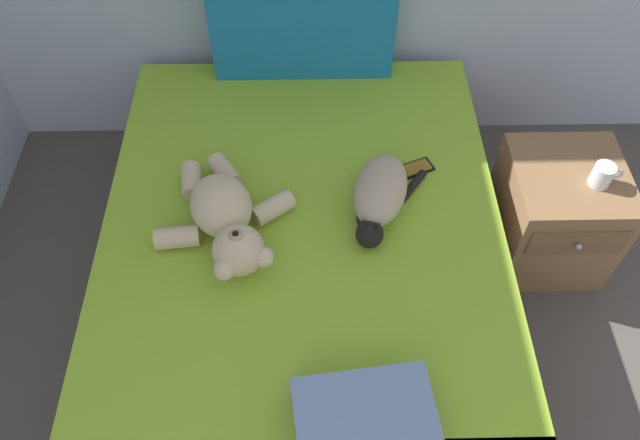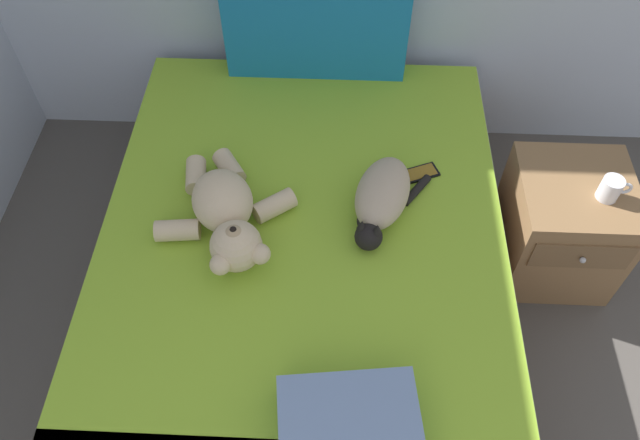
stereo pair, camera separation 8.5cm
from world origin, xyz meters
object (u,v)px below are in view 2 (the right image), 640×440
object	(u,v)px
patterned_cushion	(316,20)
cell_phone	(419,173)
mug	(611,189)
cat	(381,197)
teddy_bear	(226,214)
bed	(303,279)
throw_pillow	(349,425)
nightstand	(561,226)

from	to	relation	value
patterned_cushion	cell_phone	world-z (taller)	patterned_cushion
patterned_cushion	mug	bearing A→B (deg)	-31.71
cat	teddy_bear	size ratio (longest dim) A/B	0.70
mug	cell_phone	bearing A→B (deg)	173.06
cell_phone	cat	bearing A→B (deg)	-130.48
patterned_cushion	cat	world-z (taller)	patterned_cushion
teddy_bear	mug	size ratio (longest dim) A/B	5.04
bed	cell_phone	distance (m)	0.62
bed	cell_phone	xyz separation A→B (m)	(0.44, 0.34, 0.26)
throw_pillow	mug	world-z (taller)	throw_pillow
teddy_bear	throw_pillow	xyz separation A→B (m)	(0.45, -0.72, -0.03)
teddy_bear	throw_pillow	distance (m)	0.85
teddy_bear	patterned_cushion	bearing A→B (deg)	73.22
bed	patterned_cushion	size ratio (longest dim) A/B	2.69
cat	teddy_bear	xyz separation A→B (m)	(-0.55, -0.11, 0.01)
patterned_cushion	nightstand	size ratio (longest dim) A/B	1.51
patterned_cushion	teddy_bear	xyz separation A→B (m)	(-0.28, -0.91, -0.18)
cell_phone	mug	world-z (taller)	mug
nightstand	mug	size ratio (longest dim) A/B	4.28
cell_phone	nightstand	distance (m)	0.67
bed	cell_phone	world-z (taller)	cell_phone
bed	throw_pillow	bearing A→B (deg)	-75.18
mug	throw_pillow	bearing A→B (deg)	-136.01
patterned_cushion	throw_pillow	world-z (taller)	patterned_cushion
bed	patterned_cushion	bearing A→B (deg)	89.54
cat	mug	distance (m)	0.87
patterned_cushion	mug	size ratio (longest dim) A/B	6.48
patterned_cushion	cat	size ratio (longest dim) A/B	1.84
bed	cell_phone	size ratio (longest dim) A/B	12.75
teddy_bear	mug	world-z (taller)	teddy_bear
patterned_cushion	cell_phone	distance (m)	0.80
bed	mug	bearing A→B (deg)	12.54
bed	patterned_cushion	distance (m)	1.09
cell_phone	mug	distance (m)	0.71
cell_phone	nightstand	bearing A→B (deg)	-3.13
teddy_bear	cell_phone	distance (m)	0.77
bed	nightstand	bearing A→B (deg)	16.07
bed	nightstand	size ratio (longest dim) A/B	4.08
cell_phone	throw_pillow	xyz separation A→B (m)	(-0.26, -1.02, 0.05)
bed	nightstand	xyz separation A→B (m)	(1.06, 0.31, 0.00)
cat	cell_phone	world-z (taller)	cat
patterned_cushion	throw_pillow	size ratio (longest dim) A/B	1.94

